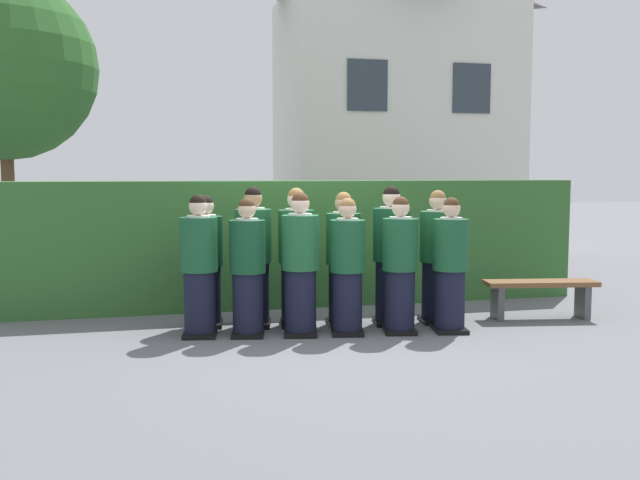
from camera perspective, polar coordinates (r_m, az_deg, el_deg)
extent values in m
plane|color=slate|center=(8.20, 0.42, -7.49)|extent=(60.00, 60.00, 0.00)
cylinder|color=black|center=(8.12, -9.61, -5.05)|extent=(0.35, 0.35, 0.73)
cube|color=black|center=(8.19, -9.57, -7.40)|extent=(0.44, 0.51, 0.05)
cylinder|color=#19512D|center=(8.03, -9.69, -0.35)|extent=(0.41, 0.41, 0.61)
cylinder|color=white|center=(8.00, -9.72, 1.84)|extent=(0.26, 0.26, 0.03)
cube|color=gold|center=(8.21, -9.57, 0.63)|extent=(0.04, 0.02, 0.27)
sphere|color=beige|center=(7.99, -9.73, 2.69)|extent=(0.21, 0.21, 0.21)
sphere|color=black|center=(7.99, -9.74, 2.95)|extent=(0.19, 0.19, 0.19)
cylinder|color=black|center=(8.07, -5.80, -5.13)|extent=(0.34, 0.34, 0.71)
cube|color=black|center=(8.14, -5.78, -7.43)|extent=(0.44, 0.51, 0.05)
cylinder|color=#144728|center=(7.98, -5.85, -0.52)|extent=(0.40, 0.40, 0.59)
cylinder|color=white|center=(7.95, -5.87, 1.63)|extent=(0.25, 0.25, 0.03)
cube|color=#236038|center=(8.16, -5.78, 0.44)|extent=(0.04, 0.02, 0.26)
sphere|color=beige|center=(7.94, -5.88, 2.46)|extent=(0.20, 0.20, 0.20)
sphere|color=#472D19|center=(7.94, -5.88, 2.72)|extent=(0.19, 0.19, 0.19)
cylinder|color=black|center=(8.07, -1.58, -5.00)|extent=(0.36, 0.36, 0.74)
cube|color=black|center=(8.14, -1.57, -7.40)|extent=(0.46, 0.53, 0.05)
cylinder|color=#1E5B33|center=(7.98, -1.59, -0.20)|extent=(0.42, 0.42, 0.61)
cylinder|color=white|center=(7.95, -1.59, 2.04)|extent=(0.26, 0.26, 0.03)
cube|color=navy|center=(8.17, -1.60, 0.79)|extent=(0.04, 0.02, 0.27)
sphere|color=beige|center=(7.95, -1.60, 2.90)|extent=(0.21, 0.21, 0.21)
sphere|color=#472D19|center=(7.95, -1.60, 3.16)|extent=(0.19, 0.19, 0.19)
cube|color=white|center=(8.26, -1.59, -0.65)|extent=(0.15, 0.04, 0.20)
cylinder|color=black|center=(8.13, 2.20, -5.04)|extent=(0.34, 0.34, 0.71)
cube|color=black|center=(8.20, 2.19, -7.32)|extent=(0.44, 0.51, 0.05)
cylinder|color=#19512D|center=(8.03, 2.22, -0.48)|extent=(0.40, 0.40, 0.59)
cylinder|color=white|center=(8.01, 2.23, 1.65)|extent=(0.25, 0.25, 0.03)
cube|color=#236038|center=(8.21, 2.13, 0.48)|extent=(0.04, 0.02, 0.26)
sphere|color=beige|center=(8.00, 2.23, 2.48)|extent=(0.20, 0.20, 0.20)
sphere|color=olive|center=(8.00, 2.23, 2.73)|extent=(0.19, 0.19, 0.19)
cylinder|color=black|center=(8.24, 6.40, -4.90)|extent=(0.34, 0.34, 0.72)
cube|color=black|center=(8.31, 6.38, -7.17)|extent=(0.45, 0.51, 0.05)
cylinder|color=#19512D|center=(8.15, 6.45, -0.36)|extent=(0.41, 0.41, 0.59)
cylinder|color=white|center=(8.12, 6.47, 1.76)|extent=(0.25, 0.25, 0.03)
cube|color=gold|center=(8.33, 6.29, 0.59)|extent=(0.04, 0.02, 0.26)
sphere|color=beige|center=(8.12, 6.48, 2.58)|extent=(0.20, 0.20, 0.20)
sphere|color=#472D19|center=(8.12, 6.49, 2.83)|extent=(0.19, 0.19, 0.19)
cube|color=white|center=(8.42, 6.21, -0.78)|extent=(0.15, 0.04, 0.20)
cylinder|color=black|center=(8.37, 10.37, -4.81)|extent=(0.34, 0.34, 0.71)
cube|color=black|center=(8.43, 10.33, -7.03)|extent=(0.43, 0.50, 0.05)
cylinder|color=#19512D|center=(8.28, 10.44, -0.37)|extent=(0.40, 0.40, 0.59)
cylinder|color=white|center=(8.25, 10.48, 1.70)|extent=(0.25, 0.25, 0.03)
cube|color=navy|center=(8.45, 10.14, 0.56)|extent=(0.04, 0.02, 0.26)
sphere|color=beige|center=(8.25, 10.49, 2.50)|extent=(0.20, 0.20, 0.20)
sphere|color=#472D19|center=(8.24, 10.50, 2.75)|extent=(0.19, 0.19, 0.19)
cylinder|color=black|center=(8.63, -9.07, -4.46)|extent=(0.34, 0.34, 0.72)
cube|color=black|center=(8.69, -9.04, -6.64)|extent=(0.42, 0.49, 0.05)
cylinder|color=#144728|center=(8.54, -9.14, -0.11)|extent=(0.41, 0.41, 0.60)
cylinder|color=white|center=(8.51, -9.17, 1.92)|extent=(0.25, 0.25, 0.03)
cube|color=#236038|center=(8.72, -9.09, 0.80)|extent=(0.04, 0.02, 0.26)
sphere|color=beige|center=(8.51, -9.18, 2.71)|extent=(0.20, 0.20, 0.20)
sphere|color=black|center=(8.51, -9.19, 2.95)|extent=(0.19, 0.19, 0.19)
cube|color=white|center=(8.81, -9.05, -0.52)|extent=(0.15, 0.03, 0.20)
cylinder|color=black|center=(8.56, -5.32, -4.34)|extent=(0.37, 0.37, 0.77)
cube|color=black|center=(8.62, -5.29, -6.69)|extent=(0.47, 0.54, 0.05)
cylinder|color=#1E5B33|center=(8.46, -5.36, 0.34)|extent=(0.43, 0.43, 0.63)
cylinder|color=white|center=(8.44, -5.38, 2.51)|extent=(0.27, 0.27, 0.03)
cube|color=gold|center=(8.66, -5.29, 1.29)|extent=(0.04, 0.02, 0.28)
sphere|color=tan|center=(8.44, -5.38, 3.35)|extent=(0.22, 0.22, 0.22)
sphere|color=black|center=(8.44, -5.39, 3.61)|extent=(0.20, 0.20, 0.20)
cube|color=white|center=(8.75, -5.25, -0.12)|extent=(0.15, 0.04, 0.20)
cylinder|color=black|center=(8.56, -1.90, -4.33)|extent=(0.36, 0.36, 0.76)
cube|color=black|center=(8.63, -1.89, -6.66)|extent=(0.44, 0.52, 0.05)
cylinder|color=#1E5B33|center=(8.47, -1.91, 0.30)|extent=(0.43, 0.43, 0.63)
cylinder|color=white|center=(8.45, -1.92, 2.45)|extent=(0.27, 0.27, 0.03)
cube|color=gold|center=(8.67, -2.00, 1.24)|extent=(0.04, 0.02, 0.28)
sphere|color=beige|center=(8.44, -1.92, 3.28)|extent=(0.21, 0.21, 0.21)
sphere|color=olive|center=(8.44, -1.92, 3.53)|extent=(0.20, 0.20, 0.20)
cube|color=white|center=(8.75, -2.03, -0.16)|extent=(0.15, 0.03, 0.20)
cylinder|color=black|center=(8.61, 1.87, -4.36)|extent=(0.35, 0.35, 0.74)
cube|color=black|center=(8.68, 1.86, -6.59)|extent=(0.42, 0.50, 0.05)
cylinder|color=#1E5B33|center=(8.52, 1.88, 0.11)|extent=(0.42, 0.42, 0.61)
cylinder|color=white|center=(8.50, 1.89, 2.19)|extent=(0.26, 0.26, 0.03)
cube|color=gold|center=(8.71, 1.70, 1.03)|extent=(0.04, 0.02, 0.27)
sphere|color=tan|center=(8.49, 1.89, 2.99)|extent=(0.21, 0.21, 0.21)
sphere|color=olive|center=(8.49, 1.89, 3.23)|extent=(0.19, 0.19, 0.19)
cylinder|color=black|center=(8.69, 5.68, -4.19)|extent=(0.37, 0.37, 0.77)
cube|color=black|center=(8.75, 5.65, -6.51)|extent=(0.47, 0.54, 0.05)
cylinder|color=#144728|center=(8.60, 5.72, 0.43)|extent=(0.43, 0.43, 0.64)
cylinder|color=white|center=(8.57, 5.74, 2.58)|extent=(0.27, 0.27, 0.03)
cube|color=#236038|center=(8.79, 5.53, 1.38)|extent=(0.04, 0.02, 0.28)
sphere|color=beige|center=(8.57, 5.75, 3.41)|extent=(0.22, 0.22, 0.22)
sphere|color=black|center=(8.57, 5.75, 3.66)|extent=(0.20, 0.20, 0.20)
cube|color=white|center=(8.88, 5.45, -0.02)|extent=(0.15, 0.04, 0.20)
cylinder|color=black|center=(8.86, 9.31, -4.12)|extent=(0.36, 0.36, 0.75)
cube|color=black|center=(8.92, 9.27, -6.32)|extent=(0.45, 0.52, 0.05)
cylinder|color=#1E5B33|center=(8.77, 9.38, 0.27)|extent=(0.42, 0.42, 0.62)
cylinder|color=white|center=(8.75, 9.41, 2.31)|extent=(0.26, 0.26, 0.03)
cube|color=gold|center=(8.96, 9.09, 1.17)|extent=(0.04, 0.02, 0.27)
sphere|color=beige|center=(8.74, 9.42, 3.10)|extent=(0.21, 0.21, 0.21)
sphere|color=olive|center=(8.74, 9.43, 3.34)|extent=(0.19, 0.19, 0.19)
cube|color=white|center=(9.04, 8.97, -0.16)|extent=(0.15, 0.03, 0.20)
cube|color=#33662D|center=(9.85, -2.22, -0.23)|extent=(8.17, 0.70, 1.72)
cube|color=silver|center=(17.62, 5.99, 9.18)|extent=(5.43, 3.32, 5.97)
cube|color=#2D3842|center=(15.72, 3.83, 12.27)|extent=(0.90, 0.04, 1.10)
cube|color=#2D3842|center=(16.61, 12.07, 11.80)|extent=(0.90, 0.04, 1.10)
cylinder|color=brown|center=(14.83, -23.64, 2.10)|extent=(0.24, 0.24, 2.16)
sphere|color=#2D6028|center=(14.94, -24.04, 12.50)|extent=(3.46, 3.46, 3.46)
cube|color=brown|center=(9.34, 17.27, -3.32)|extent=(1.44, 0.59, 0.06)
cube|color=#4C4C51|center=(9.20, 14.02, -4.89)|extent=(0.13, 0.33, 0.42)
cube|color=#4C4C51|center=(9.59, 20.30, -4.64)|extent=(0.13, 0.33, 0.42)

